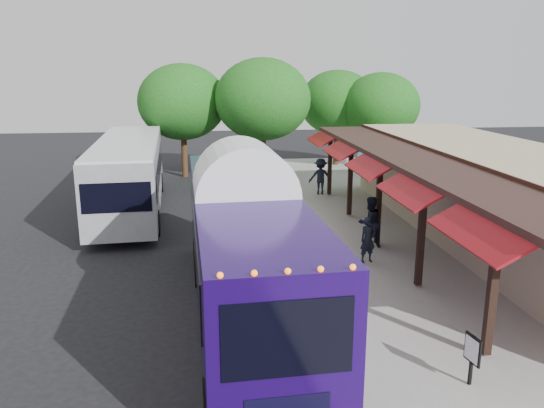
{
  "coord_description": "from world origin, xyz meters",
  "views": [
    {
      "loc": [
        -2.25,
        -14.12,
        6.4
      ],
      "look_at": [
        -0.12,
        4.07,
        1.8
      ],
      "focal_mm": 35.0,
      "sensor_mm": 36.0,
      "label": 1
    }
  ],
  "objects_px": {
    "sign_board": "(472,352)",
    "ped_d": "(320,176)",
    "ped_a": "(368,240)",
    "ped_b": "(370,222)",
    "coach_bus": "(244,246)",
    "city_bus": "(130,172)",
    "ped_c": "(270,184)"
  },
  "relations": [
    {
      "from": "coach_bus",
      "to": "sign_board",
      "type": "height_order",
      "value": "coach_bus"
    },
    {
      "from": "sign_board",
      "to": "ped_d",
      "type": "bearing_deg",
      "value": 79.12
    },
    {
      "from": "ped_b",
      "to": "ped_c",
      "type": "bearing_deg",
      "value": -86.72
    },
    {
      "from": "ped_b",
      "to": "ped_d",
      "type": "height_order",
      "value": "ped_b"
    },
    {
      "from": "ped_a",
      "to": "ped_b",
      "type": "xyz_separation_m",
      "value": [
        0.5,
        1.49,
        0.17
      ]
    },
    {
      "from": "coach_bus",
      "to": "ped_a",
      "type": "relative_size",
      "value": 7.63
    },
    {
      "from": "city_bus",
      "to": "ped_d",
      "type": "xyz_separation_m",
      "value": [
        9.42,
        1.65,
        -0.77
      ]
    },
    {
      "from": "ped_b",
      "to": "ped_d",
      "type": "xyz_separation_m",
      "value": [
        0.0,
        8.71,
        -0.01
      ]
    },
    {
      "from": "ped_a",
      "to": "ped_b",
      "type": "relative_size",
      "value": 0.82
    },
    {
      "from": "ped_b",
      "to": "ped_c",
      "type": "distance_m",
      "value": 7.88
    },
    {
      "from": "city_bus",
      "to": "sign_board",
      "type": "distance_m",
      "value": 18.17
    },
    {
      "from": "city_bus",
      "to": "ped_a",
      "type": "xyz_separation_m",
      "value": [
        8.92,
        -8.55,
        -0.92
      ]
    },
    {
      "from": "ped_a",
      "to": "sign_board",
      "type": "height_order",
      "value": "ped_a"
    },
    {
      "from": "coach_bus",
      "to": "city_bus",
      "type": "bearing_deg",
      "value": 108.19
    },
    {
      "from": "city_bus",
      "to": "ped_d",
      "type": "distance_m",
      "value": 9.6
    },
    {
      "from": "ped_a",
      "to": "ped_b",
      "type": "height_order",
      "value": "ped_b"
    },
    {
      "from": "coach_bus",
      "to": "ped_b",
      "type": "distance_m",
      "value": 6.95
    },
    {
      "from": "ped_a",
      "to": "ped_b",
      "type": "distance_m",
      "value": 1.58
    },
    {
      "from": "city_bus",
      "to": "sign_board",
      "type": "relative_size",
      "value": 11.58
    },
    {
      "from": "coach_bus",
      "to": "ped_c",
      "type": "relative_size",
      "value": 6.53
    },
    {
      "from": "coach_bus",
      "to": "ped_d",
      "type": "height_order",
      "value": "coach_bus"
    },
    {
      "from": "ped_c",
      "to": "ped_d",
      "type": "height_order",
      "value": "ped_d"
    },
    {
      "from": "coach_bus",
      "to": "ped_c",
      "type": "height_order",
      "value": "coach_bus"
    },
    {
      "from": "ped_c",
      "to": "ped_d",
      "type": "bearing_deg",
      "value": -159.86
    },
    {
      "from": "ped_a",
      "to": "ped_d",
      "type": "bearing_deg",
      "value": 73.3
    },
    {
      "from": "ped_b",
      "to": "coach_bus",
      "type": "bearing_deg",
      "value": 27.67
    },
    {
      "from": "ped_d",
      "to": "sign_board",
      "type": "relative_size",
      "value": 1.72
    },
    {
      "from": "ped_a",
      "to": "ped_c",
      "type": "height_order",
      "value": "ped_c"
    },
    {
      "from": "ped_a",
      "to": "city_bus",
      "type": "bearing_deg",
      "value": 122.35
    },
    {
      "from": "coach_bus",
      "to": "ped_b",
      "type": "xyz_separation_m",
      "value": [
        4.85,
        4.89,
        -0.92
      ]
    },
    {
      "from": "coach_bus",
      "to": "ped_c",
      "type": "distance_m",
      "value": 12.46
    },
    {
      "from": "coach_bus",
      "to": "city_bus",
      "type": "relative_size",
      "value": 0.94
    }
  ]
}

